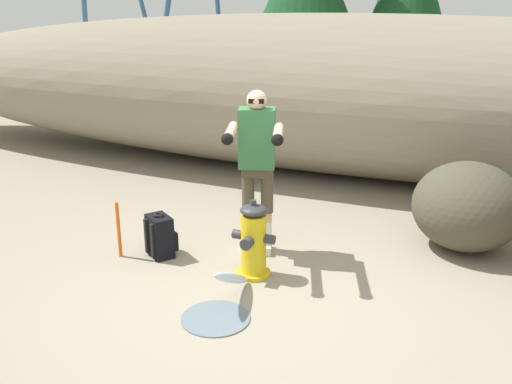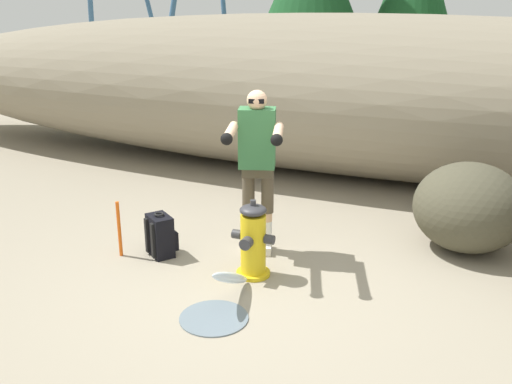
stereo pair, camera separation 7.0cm
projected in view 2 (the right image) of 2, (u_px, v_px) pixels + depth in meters
name	position (u px, v px, depth m)	size (l,w,h in m)	color
ground_plane	(249.00, 284.00, 5.44)	(56.00, 56.00, 0.04)	gray
dirt_embankment	(353.00, 95.00, 8.61)	(17.64, 3.20, 2.37)	gray
fire_hydrant	(253.00, 241.00, 5.46)	(0.42, 0.38, 0.78)	gold
hydrant_water_jet	(225.00, 291.00, 4.97)	(0.59, 1.02, 0.46)	silver
utility_worker	(257.00, 153.00, 5.71)	(0.69, 1.04, 1.73)	beige
spare_backpack	(161.00, 236.00, 5.95)	(0.36, 0.36, 0.47)	black
boulder_mid	(469.00, 207.00, 6.02)	(1.15, 1.17, 0.95)	#474433
survey_stake	(119.00, 229.00, 5.90)	(0.04, 0.04, 0.60)	#E55914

